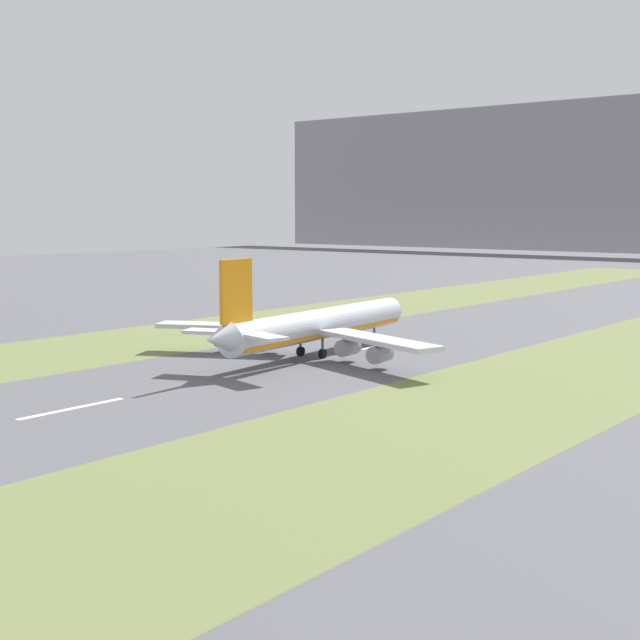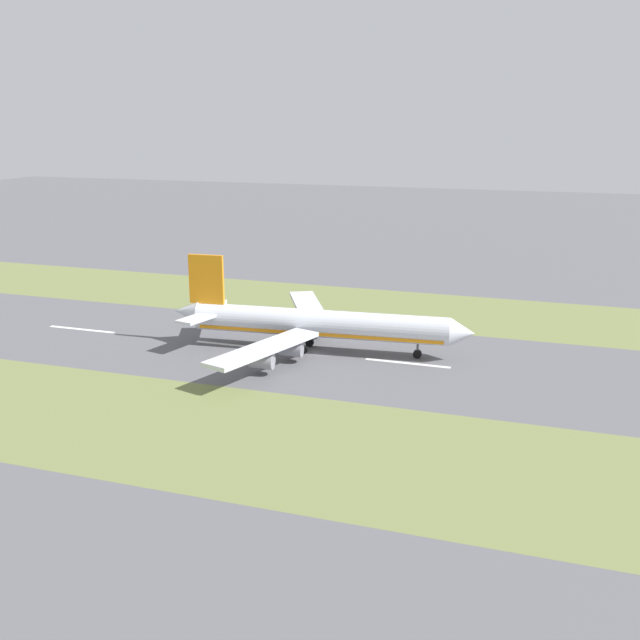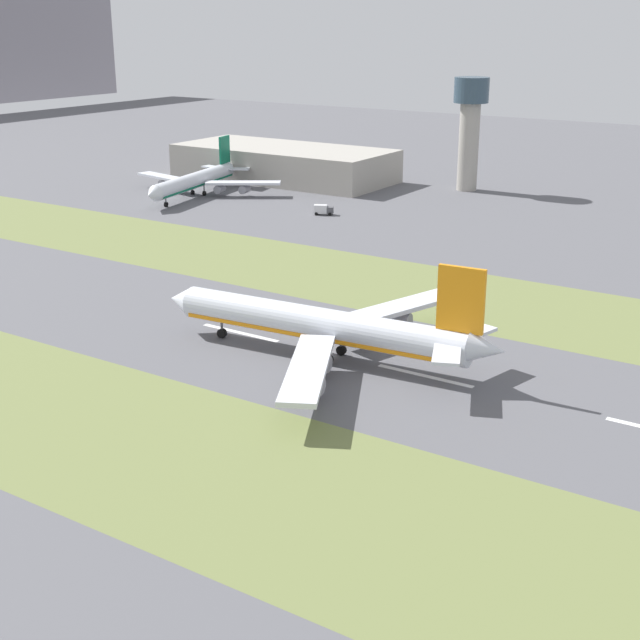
# 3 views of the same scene
# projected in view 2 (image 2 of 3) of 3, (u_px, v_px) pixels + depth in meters

# --- Properties ---
(ground_plane) EXTENTS (800.00, 800.00, 0.00)m
(ground_plane) POSITION_uv_depth(u_px,v_px,m) (316.00, 354.00, 161.72)
(ground_plane) COLOR #56565B
(grass_median_west) EXTENTS (40.00, 600.00, 0.01)m
(grass_median_west) POSITION_uv_depth(u_px,v_px,m) (370.00, 306.00, 202.84)
(grass_median_west) COLOR olive
(grass_median_west) RESTS_ON ground
(grass_median_east) EXTENTS (40.00, 600.00, 0.01)m
(grass_median_east) POSITION_uv_depth(u_px,v_px,m) (224.00, 434.00, 120.60)
(grass_median_east) COLOR olive
(grass_median_east) RESTS_ON ground
(centreline_dash_near) EXTENTS (1.20, 18.00, 0.01)m
(centreline_dash_near) POSITION_uv_depth(u_px,v_px,m) (82.00, 329.00, 180.31)
(centreline_dash_near) COLOR silver
(centreline_dash_near) RESTS_ON ground
(centreline_dash_mid) EXTENTS (1.20, 18.00, 0.01)m
(centreline_dash_mid) POSITION_uv_depth(u_px,v_px,m) (233.00, 345.00, 167.86)
(centreline_dash_mid) COLOR silver
(centreline_dash_mid) RESTS_ON ground
(centreline_dash_far) EXTENTS (1.20, 18.00, 0.01)m
(centreline_dash_far) POSITION_uv_depth(u_px,v_px,m) (408.00, 363.00, 155.41)
(centreline_dash_far) COLOR silver
(centreline_dash_far) RESTS_ON ground
(airplane_main_jet) EXTENTS (63.89, 67.22, 20.20)m
(airplane_main_jet) POSITION_uv_depth(u_px,v_px,m) (311.00, 324.00, 162.54)
(airplane_main_jet) COLOR silver
(airplane_main_jet) RESTS_ON ground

